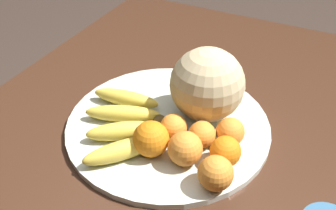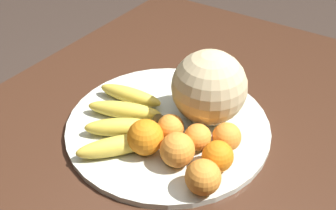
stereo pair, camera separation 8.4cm
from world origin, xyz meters
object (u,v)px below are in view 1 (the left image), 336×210
at_px(orange_front_right, 151,139).
at_px(orange_mid_center, 225,151).
at_px(orange_top_small, 230,132).
at_px(orange_back_right, 185,149).
at_px(orange_front_left, 201,136).
at_px(fruit_bowl, 168,125).
at_px(melon, 207,84).
at_px(orange_back_left, 173,127).
at_px(produce_tag, 215,137).
at_px(orange_side_extra, 216,173).
at_px(kitchen_table, 184,173).
at_px(banana_bunch, 124,123).

bearing_deg(orange_front_right, orange_mid_center, -74.95).
bearing_deg(orange_top_small, orange_mid_center, -169.46).
xyz_separation_m(orange_back_right, orange_top_small, (0.09, -0.06, -0.00)).
bearing_deg(orange_mid_center, orange_front_left, 68.81).
relative_size(orange_front_right, orange_back_right, 1.06).
relative_size(fruit_bowl, orange_back_right, 6.52).
bearing_deg(melon, orange_mid_center, -143.80).
relative_size(orange_back_left, orange_top_small, 0.96).
bearing_deg(orange_mid_center, produce_tag, 35.04).
bearing_deg(produce_tag, fruit_bowl, 138.48).
bearing_deg(orange_front_left, orange_back_left, 91.02).
bearing_deg(orange_front_right, orange_side_extra, -99.65).
relative_size(kitchen_table, banana_bunch, 5.21).
xyz_separation_m(melon, orange_back_left, (-0.10, 0.03, -0.05)).
height_order(orange_front_left, orange_back_right, orange_back_right).
bearing_deg(orange_back_right, produce_tag, -17.19).
relative_size(orange_front_left, produce_tag, 0.68).
bearing_deg(kitchen_table, orange_top_small, -69.75).
height_order(melon, orange_mid_center, melon).
height_order(fruit_bowl, orange_front_left, orange_front_left).
xyz_separation_m(kitchen_table, melon, (0.10, -0.01, 0.19)).
bearing_deg(orange_front_right, orange_front_left, -53.17).
distance_m(kitchen_table, melon, 0.21).
bearing_deg(banana_bunch, orange_mid_center, 151.73).
relative_size(melon, orange_back_right, 2.37).
bearing_deg(orange_back_right, orange_back_left, 43.62).
bearing_deg(orange_front_left, orange_back_right, 168.43).
xyz_separation_m(kitchen_table, fruit_bowl, (0.03, 0.06, 0.10)).
height_order(melon, orange_top_small, melon).
height_order(fruit_bowl, banana_bunch, banana_bunch).
bearing_deg(orange_side_extra, orange_front_left, 36.53).
height_order(kitchen_table, orange_mid_center, orange_mid_center).
bearing_deg(orange_back_right, orange_mid_center, -66.35).
height_order(orange_mid_center, orange_top_small, orange_mid_center).
relative_size(orange_top_small, orange_side_extra, 0.89).
distance_m(fruit_bowl, produce_tag, 0.11).
xyz_separation_m(melon, orange_front_left, (-0.10, -0.03, -0.05)).
bearing_deg(produce_tag, orange_mid_center, -97.25).
relative_size(orange_front_right, produce_tag, 0.88).
height_order(orange_front_right, orange_back_right, orange_front_right).
relative_size(orange_front_left, orange_back_right, 0.82).
xyz_separation_m(kitchen_table, orange_mid_center, (-0.03, -0.10, 0.14)).
height_order(orange_front_right, orange_mid_center, orange_front_right).
bearing_deg(orange_front_right, fruit_bowl, 6.48).
distance_m(melon, orange_mid_center, 0.16).
distance_m(orange_top_small, produce_tag, 0.04).
bearing_deg(orange_front_right, orange_back_left, -18.45).
bearing_deg(orange_front_left, banana_bunch, 99.39).
bearing_deg(kitchen_table, fruit_bowl, 60.50).
height_order(orange_front_right, orange_back_left, orange_front_right).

